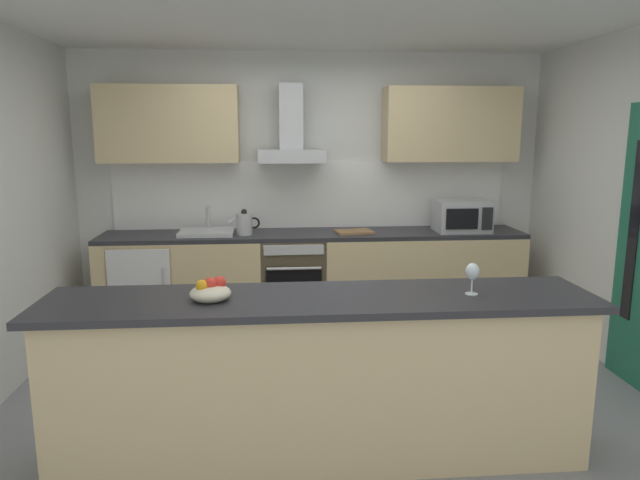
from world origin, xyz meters
TOP-DOWN VIEW (x-y plane):
  - ground at (0.00, 0.00)m, footprint 5.54×4.68m
  - ceiling at (0.00, 0.00)m, footprint 5.54×4.68m
  - wall_back at (0.00, 1.90)m, footprint 5.54×0.12m
  - backsplash_tile at (0.00, 1.83)m, footprint 3.86×0.02m
  - counter_back at (0.00, 1.52)m, footprint 3.99×0.60m
  - counter_island at (-0.13, -0.81)m, footprint 3.02×0.64m
  - upper_cabinets at (-0.00, 1.67)m, footprint 3.94×0.32m
  - oven at (-0.20, 1.49)m, footprint 0.60×0.62m
  - refrigerator at (-1.58, 1.49)m, footprint 0.58×0.60m
  - microwave at (1.42, 1.47)m, footprint 0.50×0.38m
  - sink at (-1.00, 1.50)m, footprint 0.50×0.40m
  - kettle at (-0.65, 1.46)m, footprint 0.29×0.15m
  - range_hood at (-0.20, 1.62)m, footprint 0.62×0.45m
  - wine_glass at (0.70, -0.84)m, footprint 0.08×0.08m
  - fruit_bowl at (-0.72, -0.82)m, footprint 0.22×0.22m
  - chopping_board at (0.38, 1.47)m, footprint 0.38×0.28m

SIDE VIEW (x-z plane):
  - ground at x=0.00m, z-range -0.02..0.00m
  - refrigerator at x=-1.58m, z-range 0.00..0.85m
  - counter_back at x=0.00m, z-range 0.00..0.90m
  - oven at x=-0.20m, z-range 0.06..0.86m
  - counter_island at x=-0.13m, z-range 0.01..0.96m
  - chopping_board at x=0.38m, z-range 0.90..0.92m
  - sink at x=-1.00m, z-range 0.80..1.06m
  - fruit_bowl at x=-0.72m, z-range 0.94..1.07m
  - kettle at x=-0.65m, z-range 0.89..1.13m
  - microwave at x=1.42m, z-range 0.90..1.20m
  - wine_glass at x=0.70m, z-range 0.99..1.17m
  - backsplash_tile at x=0.00m, z-range 0.90..1.56m
  - wall_back at x=0.00m, z-range 0.00..2.60m
  - range_hood at x=-0.20m, z-range 1.43..2.15m
  - upper_cabinets at x=0.00m, z-range 1.56..2.26m
  - ceiling at x=0.00m, z-range 2.60..2.62m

